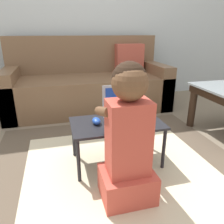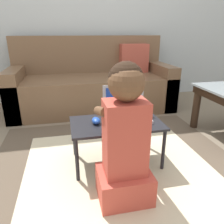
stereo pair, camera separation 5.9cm
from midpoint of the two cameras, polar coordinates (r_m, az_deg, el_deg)
The scene contains 8 objects.
ground_plane at distance 1.67m, azimuth 0.73°, elevation -13.22°, with size 16.00×16.00×0.00m, color #7F705B.
wall_back at distance 3.13m, azimuth -7.24°, elevation 26.29°, with size 9.00×0.06×2.50m.
area_rug at distance 1.53m, azimuth 3.92°, elevation -16.50°, with size 1.81×1.94×0.01m.
couch at distance 2.77m, azimuth -4.43°, elevation 7.21°, with size 1.91×0.81×0.87m.
laptop_desk at distance 1.54m, azimuth 2.26°, elevation -3.86°, with size 0.63×0.37×0.32m.
laptop at distance 1.58m, azimuth 4.80°, elevation -0.36°, with size 0.31×0.22×0.23m.
computer_mouse at distance 1.50m, azimuth -3.09°, elevation -2.27°, with size 0.06×0.09×0.04m.
person_seated at distance 1.18m, azimuth 4.98°, elevation -7.10°, with size 0.30×0.42×0.79m.
Camera 2 is at (-0.29, -1.36, 0.92)m, focal length 35.00 mm.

